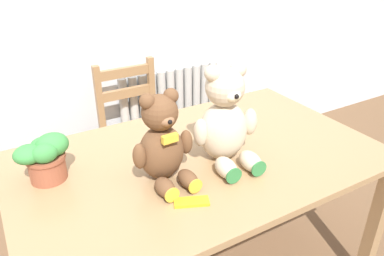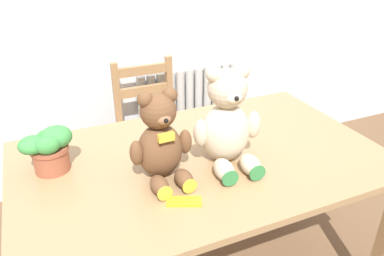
{
  "view_description": "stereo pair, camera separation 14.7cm",
  "coord_description": "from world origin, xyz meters",
  "px_view_note": "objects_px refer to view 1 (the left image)",
  "views": [
    {
      "loc": [
        -0.72,
        -0.7,
        1.6
      ],
      "look_at": [
        -0.07,
        0.42,
        0.92
      ],
      "focal_mm": 35.0,
      "sensor_mm": 36.0,
      "label": 1
    },
    {
      "loc": [
        -0.59,
        -0.77,
        1.6
      ],
      "look_at": [
        -0.07,
        0.42,
        0.92
      ],
      "focal_mm": 35.0,
      "sensor_mm": 36.0,
      "label": 2
    }
  ],
  "objects_px": {
    "teddy_bear_right": "(225,121)",
    "potted_plant": "(45,156)",
    "teddy_bear_left": "(163,143)",
    "chocolate_bar": "(192,202)",
    "wooden_chair_behind": "(137,135)"
  },
  "relations": [
    {
      "from": "teddy_bear_right",
      "to": "potted_plant",
      "type": "bearing_deg",
      "value": -12.59
    },
    {
      "from": "teddy_bear_left",
      "to": "potted_plant",
      "type": "distance_m",
      "value": 0.45
    },
    {
      "from": "teddy_bear_left",
      "to": "chocolate_bar",
      "type": "relative_size",
      "value": 2.87
    },
    {
      "from": "teddy_bear_left",
      "to": "teddy_bear_right",
      "type": "distance_m",
      "value": 0.29
    },
    {
      "from": "wooden_chair_behind",
      "to": "teddy_bear_left",
      "type": "relative_size",
      "value": 2.49
    },
    {
      "from": "teddy_bear_right",
      "to": "wooden_chair_behind",
      "type": "bearing_deg",
      "value": -81.84
    },
    {
      "from": "teddy_bear_left",
      "to": "potted_plant",
      "type": "height_order",
      "value": "teddy_bear_left"
    },
    {
      "from": "wooden_chair_behind",
      "to": "teddy_bear_right",
      "type": "xyz_separation_m",
      "value": [
        0.05,
        -0.91,
        0.48
      ]
    },
    {
      "from": "teddy_bear_left",
      "to": "teddy_bear_right",
      "type": "height_order",
      "value": "teddy_bear_right"
    },
    {
      "from": "teddy_bear_left",
      "to": "chocolate_bar",
      "type": "distance_m",
      "value": 0.25
    },
    {
      "from": "wooden_chair_behind",
      "to": "teddy_bear_left",
      "type": "height_order",
      "value": "teddy_bear_left"
    },
    {
      "from": "potted_plant",
      "to": "chocolate_bar",
      "type": "distance_m",
      "value": 0.59
    },
    {
      "from": "chocolate_bar",
      "to": "teddy_bear_right",
      "type": "bearing_deg",
      "value": 35.4
    },
    {
      "from": "potted_plant",
      "to": "chocolate_bar",
      "type": "bearing_deg",
      "value": -45.14
    },
    {
      "from": "teddy_bear_left",
      "to": "chocolate_bar",
      "type": "xyz_separation_m",
      "value": [
        0.01,
        -0.19,
        -0.15
      ]
    }
  ]
}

